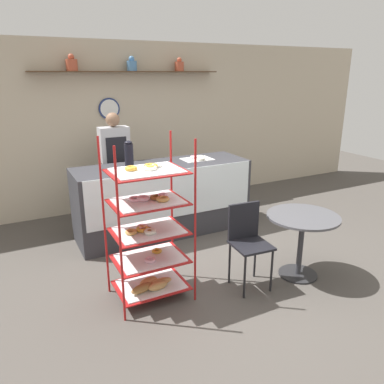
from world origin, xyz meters
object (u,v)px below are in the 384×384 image
object	(u,v)px
cafe_chair	(247,236)
coffee_carafe	(129,156)
donut_tray_counter	(198,158)
pastry_rack	(149,233)
cafe_table	(302,230)
person_worker	(116,165)

from	to	relation	value
cafe_chair	coffee_carafe	world-z (taller)	coffee_carafe
cafe_chair	donut_tray_counter	distance (m)	1.82
pastry_rack	cafe_table	world-z (taller)	pastry_rack
person_worker	donut_tray_counter	world-z (taller)	person_worker
cafe_table	donut_tray_counter	world-z (taller)	donut_tray_counter
person_worker	cafe_chair	size ratio (longest dim) A/B	1.85
person_worker	coffee_carafe	world-z (taller)	person_worker
coffee_carafe	person_worker	bearing A→B (deg)	88.57
cafe_table	coffee_carafe	xyz separation A→B (m)	(-1.39, 1.73, 0.64)
person_worker	pastry_rack	bearing A→B (deg)	-97.65
pastry_rack	donut_tray_counter	distance (m)	2.02
coffee_carafe	donut_tray_counter	bearing A→B (deg)	6.67
coffee_carafe	cafe_table	bearing A→B (deg)	-51.37
donut_tray_counter	coffee_carafe	bearing A→B (deg)	-173.33
person_worker	coffee_carafe	size ratio (longest dim) A/B	4.41
pastry_rack	person_worker	world-z (taller)	person_worker
pastry_rack	coffee_carafe	size ratio (longest dim) A/B	4.35
person_worker	donut_tray_counter	bearing A→B (deg)	-30.44
pastry_rack	cafe_table	xyz separation A→B (m)	(1.65, -0.37, -0.16)
pastry_rack	coffee_carafe	xyz separation A→B (m)	(0.26, 1.37, 0.49)
pastry_rack	person_worker	distance (m)	2.14
person_worker	cafe_table	world-z (taller)	person_worker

